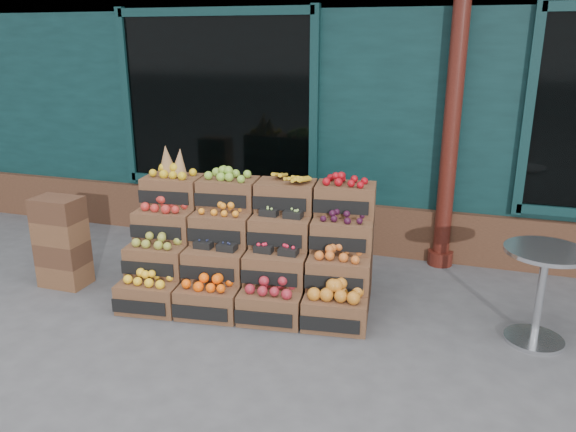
% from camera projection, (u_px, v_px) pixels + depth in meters
% --- Properties ---
extents(ground, '(60.00, 60.00, 0.00)m').
position_uv_depth(ground, '(285.00, 332.00, 4.96)').
color(ground, '#454547').
rests_on(ground, ground).
extents(shop_facade, '(12.00, 6.24, 4.80)m').
position_uv_depth(shop_facade, '(386.00, 44.00, 8.86)').
color(shop_facade, black).
rests_on(shop_facade, ground).
extents(crate_display, '(2.46, 1.42, 1.46)m').
position_uv_depth(crate_display, '(251.00, 254.00, 5.54)').
color(crate_display, brown).
rests_on(crate_display, ground).
extents(spare_crates, '(0.48, 0.33, 0.95)m').
position_uv_depth(spare_crates, '(62.00, 242.00, 5.79)').
color(spare_crates, brown).
rests_on(spare_crates, ground).
extents(bistro_table, '(0.67, 0.67, 0.84)m').
position_uv_depth(bistro_table, '(542.00, 285.00, 4.66)').
color(bistro_table, silver).
rests_on(bistro_table, ground).
extents(shopkeeper, '(0.81, 0.67, 1.91)m').
position_uv_depth(shopkeeper, '(213.00, 154.00, 7.76)').
color(shopkeeper, '#1E6924').
rests_on(shopkeeper, ground).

